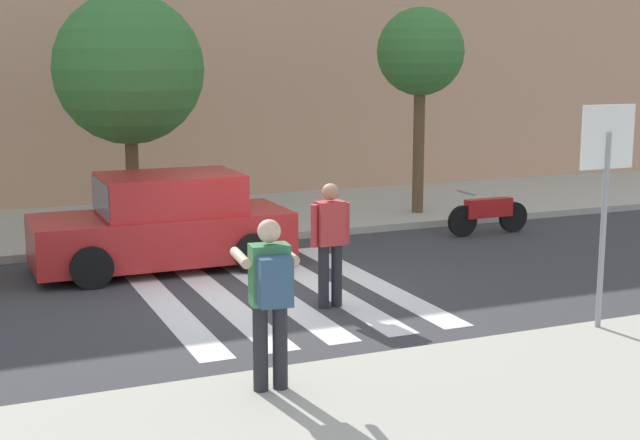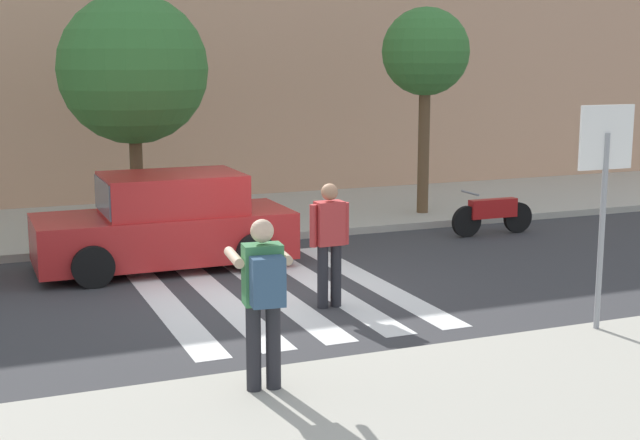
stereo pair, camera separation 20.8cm
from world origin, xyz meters
name	(u,v)px [view 2 (the right image)]	position (x,y,z in m)	size (l,w,h in m)	color
ground_plane	(277,295)	(0.00, 0.00, 0.00)	(120.00, 120.00, 0.00)	#38383A
sidewalk_far	(180,221)	(0.00, 6.00, 0.07)	(60.00, 4.80, 0.14)	#B2AD9E
building_facade_far	(133,34)	(0.00, 10.40, 3.94)	(56.00, 4.00, 7.87)	tan
crosswalk_stripe_0	(164,303)	(-1.60, 0.20, 0.00)	(0.44, 5.20, 0.01)	silver
crosswalk_stripe_1	(220,297)	(-0.80, 0.20, 0.00)	(0.44, 5.20, 0.01)	silver
crosswalk_stripe_2	(272,291)	(0.00, 0.20, 0.00)	(0.44, 5.20, 0.01)	silver
crosswalk_stripe_3	(322,286)	(0.80, 0.20, 0.00)	(0.44, 5.20, 0.01)	silver
crosswalk_stripe_4	(370,281)	(1.60, 0.20, 0.00)	(0.44, 5.20, 0.01)	silver
stop_sign	(605,167)	(2.94, -3.40, 2.12)	(0.76, 0.08, 2.71)	gray
photographer_with_backpack	(263,290)	(-1.48, -3.82, 1.17)	(0.64, 0.88, 1.72)	#232328
pedestrian_crossing	(329,238)	(0.47, -0.87, 0.97)	(0.58, 0.25, 1.72)	#232328
parked_car_red	(166,224)	(-1.08, 2.30, 0.73)	(4.10, 1.92, 1.55)	red
motorcycle	(492,214)	(5.35, 2.60, 0.41)	(1.76, 0.60, 0.87)	black
street_tree_center	(133,70)	(-1.07, 4.79, 3.17)	(2.76, 2.76, 4.42)	brown
street_tree_east	(426,54)	(4.93, 4.63, 3.46)	(1.81, 1.81, 4.27)	brown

